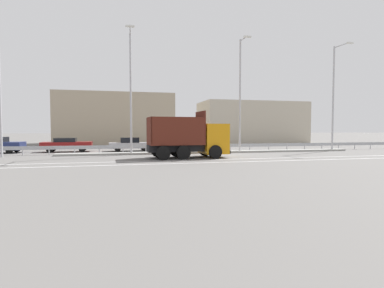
{
  "coord_description": "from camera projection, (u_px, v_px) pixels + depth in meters",
  "views": [
    {
      "loc": [
        -8.55,
        -25.54,
        2.24
      ],
      "look_at": [
        -2.67,
        -0.53,
        0.98
      ],
      "focal_mm": 28.0,
      "sensor_mm": 36.0,
      "label": 1
    }
  ],
  "objects": [
    {
      "name": "background_building_1",
      "position": [
        252.0,
        123.0,
        51.75
      ],
      "size": [
        17.55,
        8.32,
        6.86
      ],
      "primitive_type": "cube",
      "color": "#B7AD99",
      "rests_on": "ground_plane"
    },
    {
      "name": "parked_car_1",
      "position": [
        67.0,
        145.0,
        29.8
      ],
      "size": [
        4.78,
        1.91,
        1.4
      ],
      "rotation": [
        0.0,
        0.0,
        -1.54
      ],
      "color": "maroon",
      "rests_on": "ground_plane"
    },
    {
      "name": "ground_plane",
      "position": [
        220.0,
        154.0,
        26.9
      ],
      "size": [
        320.0,
        320.0,
        0.0
      ],
      "primitive_type": "plane",
      "color": "#605E5B"
    },
    {
      "name": "street_lamp_1",
      "position": [
        131.0,
        88.0,
        26.03
      ],
      "size": [
        0.71,
        2.64,
        10.61
      ],
      "color": "#ADADB2",
      "rests_on": "ground_plane"
    },
    {
      "name": "parked_car_2",
      "position": [
        131.0,
        144.0,
        30.96
      ],
      "size": [
        4.48,
        1.95,
        1.41
      ],
      "rotation": [
        0.0,
        0.0,
        -1.52
      ],
      "color": "#A3A3A8",
      "rests_on": "ground_plane"
    },
    {
      "name": "median_road_sign",
      "position": [
        201.0,
        141.0,
        28.07
      ],
      "size": [
        0.75,
        0.16,
        2.17
      ],
      "color": "white",
      "rests_on": "ground_plane"
    },
    {
      "name": "median_island",
      "position": [
        214.0,
        152.0,
        28.42
      ],
      "size": [
        28.24,
        1.1,
        0.18
      ],
      "primitive_type": "cube",
      "color": "gray",
      "rests_on": "ground_plane"
    },
    {
      "name": "lane_strip_0",
      "position": [
        192.0,
        160.0,
        21.79
      ],
      "size": [
        51.34,
        0.16,
        0.01
      ],
      "primitive_type": "cube",
      "color": "silver",
      "rests_on": "ground_plane"
    },
    {
      "name": "lane_strip_1",
      "position": [
        199.0,
        163.0,
        19.94
      ],
      "size": [
        51.34,
        0.16,
        0.01
      ],
      "primitive_type": "cube",
      "color": "silver",
      "rests_on": "ground_plane"
    },
    {
      "name": "background_building_0",
      "position": [
        116.0,
        119.0,
        47.78
      ],
      "size": [
        17.22,
        10.67,
        7.66
      ],
      "primitive_type": "cube",
      "color": "tan",
      "rests_on": "ground_plane"
    },
    {
      "name": "median_guardrail",
      "position": [
        210.0,
        146.0,
        29.7
      ],
      "size": [
        51.34,
        0.09,
        0.78
      ],
      "color": "#9EA0A5",
      "rests_on": "ground_plane"
    },
    {
      "name": "parked_car_3",
      "position": [
        185.0,
        143.0,
        32.16
      ],
      "size": [
        4.56,
        1.91,
        1.58
      ],
      "rotation": [
        0.0,
        0.0,
        -1.61
      ],
      "color": "gray",
      "rests_on": "ground_plane"
    },
    {
      "name": "street_lamp_2",
      "position": [
        241.0,
        92.0,
        28.51
      ],
      "size": [
        0.7,
        1.8,
        10.78
      ],
      "color": "#ADADB2",
      "rests_on": "ground_plane"
    },
    {
      "name": "street_lamp_3",
      "position": [
        334.0,
        94.0,
        30.76
      ],
      "size": [
        0.71,
        2.24,
        10.76
      ],
      "color": "#ADADB2",
      "rests_on": "ground_plane"
    },
    {
      "name": "dump_truck",
      "position": [
        197.0,
        140.0,
        23.71
      ],
      "size": [
        6.4,
        3.0,
        3.66
      ],
      "rotation": [
        0.0,
        0.0,
        -1.52
      ],
      "color": "orange",
      "rests_on": "ground_plane"
    }
  ]
}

